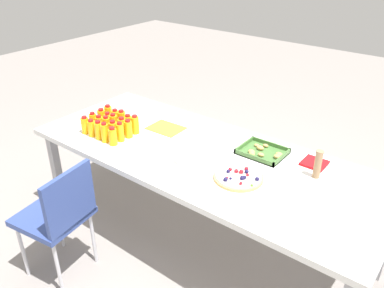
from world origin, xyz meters
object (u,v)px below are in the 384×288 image
at_px(juice_bottle_0, 85,125).
at_px(juice_bottle_18, 128,123).
at_px(juice_bottle_4, 113,136).
at_px(juice_bottle_2, 99,130).
at_px(juice_bottle_6, 99,124).
at_px(snack_tray, 263,152).
at_px(juice_bottle_17, 122,120).
at_px(juice_bottle_7, 107,126).
at_px(juice_bottle_19, 135,125).
at_px(juice_bottle_9, 120,132).
at_px(juice_bottle_1, 92,128).
at_px(juice_bottle_10, 102,118).
at_px(juice_bottle_3, 105,133).
at_px(juice_bottle_5, 93,121).
at_px(juice_bottle_8, 113,130).
at_px(cardboard_tube, 318,164).
at_px(juice_bottle_14, 128,129).
at_px(juice_bottle_15, 108,115).
at_px(paper_folder, 166,128).
at_px(plate_stack, 188,159).
at_px(chair_near_left, 59,213).
at_px(juice_bottle_13, 122,126).
at_px(juice_bottle_11, 108,121).
at_px(juice_bottle_12, 114,123).
at_px(napkin_stack, 314,163).
at_px(party_table, 203,160).
at_px(fruit_pizza, 239,177).
at_px(juice_bottle_16, 115,118).

xyz_separation_m(juice_bottle_0, juice_bottle_18, (0.22, 0.22, -0.00)).
bearing_deg(juice_bottle_4, juice_bottle_2, -179.29).
bearing_deg(juice_bottle_6, snack_tray, 22.06).
distance_m(juice_bottle_17, snack_tray, 1.08).
distance_m(juice_bottle_7, juice_bottle_19, 0.21).
bearing_deg(juice_bottle_9, juice_bottle_1, -161.24).
bearing_deg(juice_bottle_2, juice_bottle_10, 133.80).
height_order(juice_bottle_0, juice_bottle_3, juice_bottle_3).
height_order(juice_bottle_5, juice_bottle_19, juice_bottle_19).
bearing_deg(juice_bottle_8, juice_bottle_5, 179.18).
bearing_deg(juice_bottle_2, juice_bottle_9, 26.65).
height_order(juice_bottle_7, cardboard_tube, cardboard_tube).
height_order(juice_bottle_7, juice_bottle_14, juice_bottle_7).
bearing_deg(juice_bottle_2, juice_bottle_15, 123.66).
relative_size(juice_bottle_8, paper_folder, 0.53).
distance_m(plate_stack, cardboard_tube, 0.81).
height_order(juice_bottle_2, juice_bottle_4, juice_bottle_2).
xyz_separation_m(chair_near_left, paper_folder, (0.06, 0.96, 0.24)).
relative_size(juice_bottle_13, plate_stack, 0.75).
xyz_separation_m(juice_bottle_11, juice_bottle_15, (-0.08, 0.07, 0.01)).
distance_m(juice_bottle_12, juice_bottle_15, 0.16).
relative_size(napkin_stack, paper_folder, 0.58).
xyz_separation_m(party_table, juice_bottle_19, (-0.58, -0.06, 0.12)).
bearing_deg(juice_bottle_19, juice_bottle_2, -121.96).
bearing_deg(juice_bottle_15, fruit_pizza, -2.61).
distance_m(juice_bottle_5, juice_bottle_13, 0.24).
relative_size(juice_bottle_0, juice_bottle_2, 0.95).
xyz_separation_m(juice_bottle_10, paper_folder, (0.42, 0.26, -0.06)).
bearing_deg(juice_bottle_8, juice_bottle_12, 136.24).
height_order(juice_bottle_8, snack_tray, juice_bottle_8).
distance_m(juice_bottle_10, juice_bottle_13, 0.23).
xyz_separation_m(juice_bottle_17, plate_stack, (0.69, -0.07, -0.06)).
xyz_separation_m(plate_stack, paper_folder, (-0.42, 0.27, -0.01)).
xyz_separation_m(chair_near_left, juice_bottle_8, (-0.14, 0.61, 0.30)).
relative_size(juice_bottle_1, juice_bottle_17, 0.89).
bearing_deg(juice_bottle_4, juice_bottle_14, 89.09).
distance_m(juice_bottle_3, plate_stack, 0.65).
relative_size(juice_bottle_7, juice_bottle_19, 1.03).
relative_size(juice_bottle_8, snack_tray, 0.46).
height_order(juice_bottle_3, juice_bottle_9, juice_bottle_3).
xyz_separation_m(juice_bottle_3, juice_bottle_5, (-0.22, 0.08, -0.00)).
height_order(juice_bottle_16, paper_folder, juice_bottle_16).
relative_size(juice_bottle_8, napkin_stack, 0.91).
bearing_deg(juice_bottle_17, plate_stack, -5.99).
height_order(fruit_pizza, cardboard_tube, cardboard_tube).
xyz_separation_m(juice_bottle_16, juice_bottle_18, (0.15, -0.01, -0.00)).
bearing_deg(cardboard_tube, juice_bottle_1, -162.56).
height_order(juice_bottle_16, plate_stack, juice_bottle_16).
height_order(juice_bottle_14, paper_folder, juice_bottle_14).
distance_m(chair_near_left, juice_bottle_12, 0.78).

